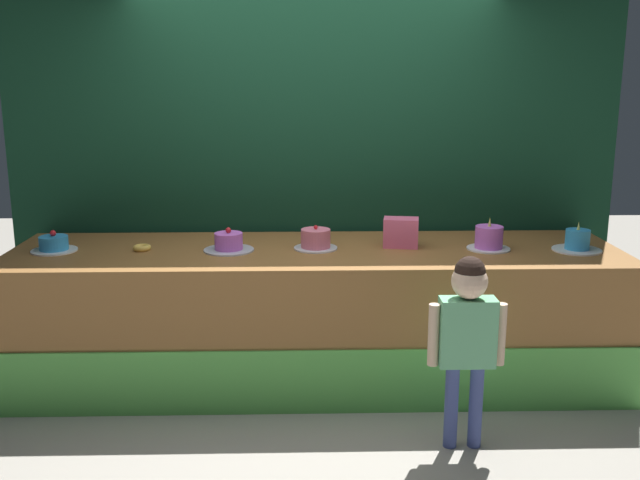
% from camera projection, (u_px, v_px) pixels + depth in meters
% --- Properties ---
extents(ground_plane, '(12.00, 12.00, 0.00)m').
position_uv_depth(ground_plane, '(318.00, 412.00, 4.29)').
color(ground_plane, gray).
extents(stage_platform, '(3.88, 1.06, 0.87)m').
position_uv_depth(stage_platform, '(316.00, 315.00, 4.70)').
color(stage_platform, brown).
rests_on(stage_platform, ground_plane).
extents(curtain_backdrop, '(4.26, 0.08, 2.75)m').
position_uv_depth(curtain_backdrop, '(314.00, 159.00, 5.09)').
color(curtain_backdrop, '#113823').
rests_on(curtain_backdrop, ground_plane).
extents(child_figure, '(0.41, 0.19, 1.06)m').
position_uv_depth(child_figure, '(467.00, 326.00, 3.75)').
color(child_figure, '#3F4C8C').
rests_on(child_figure, ground_plane).
extents(pink_box, '(0.24, 0.18, 0.19)m').
position_uv_depth(pink_box, '(401.00, 233.00, 4.64)').
color(pink_box, pink).
rests_on(pink_box, stage_platform).
extents(donut, '(0.11, 0.11, 0.04)m').
position_uv_depth(donut, '(142.00, 248.00, 4.56)').
color(donut, '#F2BF4C').
rests_on(donut, stage_platform).
extents(cake_far_left, '(0.28, 0.28, 0.13)m').
position_uv_depth(cake_far_left, '(54.00, 244.00, 4.54)').
color(cake_far_left, white).
rests_on(cake_far_left, stage_platform).
extents(cake_left, '(0.32, 0.32, 0.15)m').
position_uv_depth(cake_left, '(229.00, 243.00, 4.55)').
color(cake_left, silver).
rests_on(cake_left, stage_platform).
extents(cake_center, '(0.28, 0.28, 0.15)m').
position_uv_depth(cake_center, '(316.00, 240.00, 4.59)').
color(cake_center, silver).
rests_on(cake_center, stage_platform).
extents(cake_right, '(0.27, 0.27, 0.21)m').
position_uv_depth(cake_right, '(489.00, 239.00, 4.58)').
color(cake_right, white).
rests_on(cake_right, stage_platform).
extents(cake_far_right, '(0.31, 0.31, 0.19)m').
position_uv_depth(cake_far_right, '(577.00, 242.00, 4.55)').
color(cake_far_right, white).
rests_on(cake_far_right, stage_platform).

